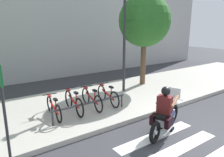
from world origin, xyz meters
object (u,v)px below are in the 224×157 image
Objects in this scene: street_lamp at (124,32)px; bicycle_2 at (92,99)px; bicycle_0 at (54,108)px; bicycle_3 at (108,95)px; bike_rack at (91,104)px; motorcycle at (166,117)px; bicycle_1 at (74,102)px; street_sign at (3,99)px; tree_near_rack at (144,21)px; rider at (165,106)px.

bicycle_2 is at bearing -156.16° from street_lamp.
street_lamp is at bearing 15.24° from bicycle_0.
bicycle_3 is (0.72, -0.00, 0.00)m from bicycle_2.
street_lamp is at bearing 30.58° from bike_rack.
motorcycle is 3.13m from bicycle_1.
street_sign is (-2.74, -1.33, 1.10)m from bike_rack.
street_lamp reaches higher than bicycle_1.
bike_rack is 0.59× the size of tree_near_rack.
rider is 0.89× the size of bicycle_3.
bicycle_3 is (1.43, 0.00, -0.02)m from bicycle_1.
bicycle_1 is 1.00× the size of bicycle_2.
rider is 0.86× the size of bicycle_2.
street_lamp is at bearing -165.67° from tree_near_rack.
bicycle_0 is 0.97× the size of bicycle_3.
tree_near_rack is (4.58, 1.42, 2.81)m from bicycle_1.
bicycle_3 is (-0.33, 2.58, 0.04)m from motorcycle.
bicycle_2 is (0.72, 0.00, -0.02)m from bicycle_1.
street_lamp is at bearing 70.81° from motorcycle.
street_lamp reaches higher than rider.
bike_rack is 1.14× the size of street_sign.
motorcycle is 4.38m from street_sign.
rider reaches higher than bicycle_2.
rider is at bearing -47.33° from bicycle_0.
rider is at bearing -10.07° from street_sign.
motorcycle reaches higher than bicycle_0.
rider is 4.22m from street_sign.
rider reaches higher than bicycle_3.
bicycle_2 is 4.99m from tree_near_rack.
rider is at bearing -57.06° from bicycle_1.
street_lamp is (1.59, 1.02, 2.35)m from bicycle_3.
rider reaches higher than bike_rack.
tree_near_rack reaches higher than rider.
bike_rack is 3.24m from street_sign.
bicycle_2 is 0.35× the size of street_lamp.
street_lamp reaches higher than bicycle_0.
rider is at bearing -161.82° from motorcycle.
motorcycle is 1.33× the size of bicycle_0.
bicycle_3 is 1.21m from bike_rack.
street_sign is at bearing -131.60° from bicycle_0.
bicycle_1 is 0.35× the size of street_lamp.
motorcycle is 2.79m from bicycle_2.
bicycle_3 is at bearing 95.66° from rider.
street_sign is (-5.40, -2.90, -1.19)m from street_lamp.
motorcycle is at bearing -46.19° from bicycle_0.
bicycle_3 is (-0.26, 2.61, -0.32)m from rider.
street_sign is (-4.15, 0.70, 1.20)m from motorcycle.
bicycle_0 is 0.57× the size of bike_rack.
tree_near_rack reaches higher than motorcycle.
rider is 2.80m from bicycle_2.
tree_near_rack is at bearing 14.33° from street_lamp.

